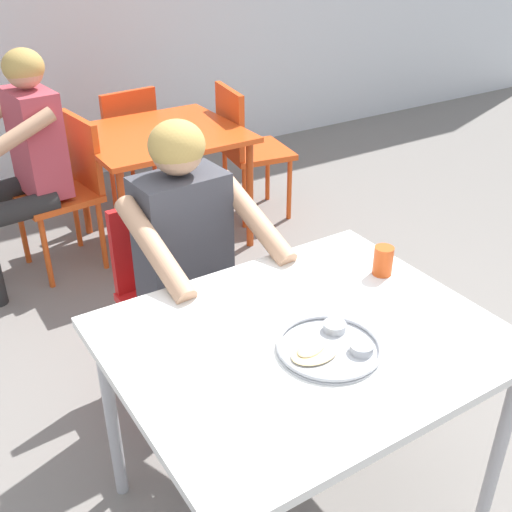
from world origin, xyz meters
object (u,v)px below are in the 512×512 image
object	(u,v)px
table_foreground	(304,354)
diner_foreground	(195,254)
chair_foreground	(172,283)
chair_red_far	(124,136)
chair_red_left	(67,182)
table_background_red	(161,145)
patron_background	(21,151)
drinking_cup	(383,260)
chair_red_right	(245,143)
thali_tray	(330,346)

from	to	relation	value
table_foreground	diner_foreground	world-z (taller)	diner_foreground
chair_foreground	chair_red_far	distance (m)	1.95
chair_red_left	table_background_red	bearing A→B (deg)	-2.63
diner_foreground	patron_background	world-z (taller)	patron_background
chair_foreground	patron_background	xyz separation A→B (m)	(-0.26, 1.21, 0.26)
diner_foreground	table_background_red	distance (m)	1.52
drinking_cup	diner_foreground	size ratio (longest dim) A/B	0.09
table_foreground	chair_red_far	bearing A→B (deg)	79.49
table_foreground	patron_background	bearing A→B (deg)	98.09
drinking_cup	chair_red_left	size ratio (longest dim) A/B	0.12
chair_red_left	chair_red_right	bearing A→B (deg)	0.57
table_foreground	drinking_cup	bearing A→B (deg)	17.82
thali_tray	chair_red_left	bearing A→B (deg)	92.44
table_background_red	diner_foreground	bearing A→B (deg)	-109.79
table_foreground	chair_red_right	distance (m)	2.40
drinking_cup	table_background_red	world-z (taller)	drinking_cup
chair_foreground	chair_red_far	size ratio (longest dim) A/B	0.99
thali_tray	chair_red_left	world-z (taller)	chair_red_left
thali_tray	drinking_cup	distance (m)	0.48
thali_tray	chair_red_right	bearing A→B (deg)	64.00
chair_red_left	chair_red_far	distance (m)	0.86
chair_red_far	chair_red_right	bearing A→B (deg)	-46.47
chair_foreground	chair_red_right	xyz separation A→B (m)	(1.13, 1.25, 0.03)
drinking_cup	chair_red_right	world-z (taller)	chair_red_right
thali_tray	chair_foreground	xyz separation A→B (m)	(-0.05, 0.97, -0.28)
chair_red_far	drinking_cup	bearing A→B (deg)	-91.75
thali_tray	chair_foreground	world-z (taller)	chair_foreground
thali_tray	chair_red_far	bearing A→B (deg)	80.18
chair_red_right	table_foreground	bearing A→B (deg)	-117.38
diner_foreground	chair_red_left	world-z (taller)	diner_foreground
chair_red_left	chair_red_right	world-z (taller)	chair_red_right
table_foreground	chair_red_left	world-z (taller)	chair_red_left
patron_background	table_foreground	bearing A→B (deg)	-81.91
drinking_cup	diner_foreground	xyz separation A→B (m)	(-0.45, 0.52, -0.08)
chair_red_left	chair_red_far	world-z (taller)	chair_red_left
table_background_red	patron_background	xyz separation A→B (m)	(-0.79, -0.01, 0.12)
table_background_red	chair_red_far	xyz separation A→B (m)	(0.02, 0.66, -0.14)
table_foreground	thali_tray	xyz separation A→B (m)	(0.02, -0.10, 0.09)
table_background_red	chair_red_far	bearing A→B (deg)	88.54
table_background_red	chair_red_right	size ratio (longest dim) A/B	1.04
chair_foreground	patron_background	world-z (taller)	patron_background
table_foreground	table_background_red	bearing A→B (deg)	76.72
diner_foreground	chair_red_far	xyz separation A→B (m)	(0.53, 2.09, -0.23)
thali_tray	chair_red_far	distance (m)	2.90
drinking_cup	chair_red_far	world-z (taller)	drinking_cup
diner_foreground	thali_tray	bearing A→B (deg)	-86.97
drinking_cup	chair_foreground	world-z (taller)	drinking_cup
thali_tray	drinking_cup	xyz separation A→B (m)	(0.41, 0.23, 0.04)
drinking_cup	chair_red_far	xyz separation A→B (m)	(0.08, 2.61, -0.31)
table_foreground	thali_tray	bearing A→B (deg)	-79.76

